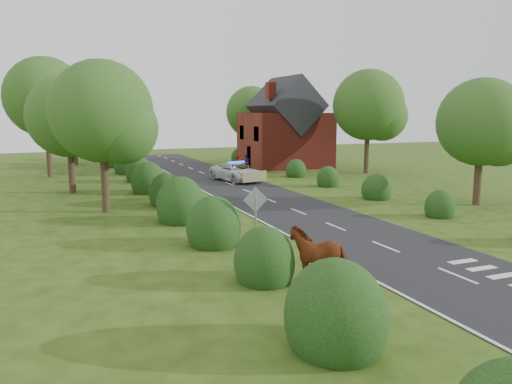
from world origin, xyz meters
name	(u,v)px	position (x,y,z in m)	size (l,w,h in m)	color
ground	(386,247)	(0.00, 0.00, 0.00)	(120.00, 120.00, 0.00)	#28400F
road	(253,193)	(0.00, 15.00, 0.01)	(6.00, 70.00, 0.02)	black
road_markings	(241,199)	(-1.60, 12.93, 0.03)	(4.96, 70.00, 0.01)	white
hedgerow_left	(169,196)	(-6.51, 11.69, 0.75)	(2.75, 50.41, 3.00)	black
hedgerow_right	(365,188)	(6.60, 11.21, 0.55)	(2.10, 45.78, 2.10)	black
tree_left_a	(107,116)	(-9.75, 11.86, 5.34)	(5.74, 5.60, 8.38)	#332316
tree_left_b	(73,120)	(-11.25, 19.86, 5.04)	(5.74, 5.60, 8.07)	#332316
tree_left_c	(49,101)	(-12.70, 29.83, 6.53)	(6.97, 6.80, 10.22)	#332316
tree_left_d	(76,111)	(-10.23, 39.85, 5.64)	(6.15, 6.00, 8.89)	#332316
tree_right_a	(486,126)	(11.23, 5.87, 4.74)	(5.33, 5.20, 7.56)	#332316
tree_right_b	(372,108)	(14.29, 21.84, 5.94)	(6.56, 6.40, 9.40)	#332316
tree_right_c	(255,114)	(9.27, 37.85, 5.34)	(6.15, 6.00, 8.58)	#332316
road_sign	(256,208)	(-5.00, 2.00, 1.65)	(1.06, 0.08, 2.53)	gray
house	(285,130)	(9.49, 30.00, 3.79)	(8.00, 7.40, 9.17)	maroon
cow	(319,259)	(-4.70, -2.78, 0.79)	(1.18, 2.23, 1.58)	#651B0C
police_van	(236,172)	(1.08, 21.33, 0.74)	(3.49, 5.72, 1.62)	silver
pedestrian_red	(238,164)	(3.08, 26.55, 0.84)	(0.61, 0.40, 1.67)	maroon
pedestrian_purple	(246,162)	(4.54, 28.21, 0.81)	(0.78, 0.61, 1.61)	#381B52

